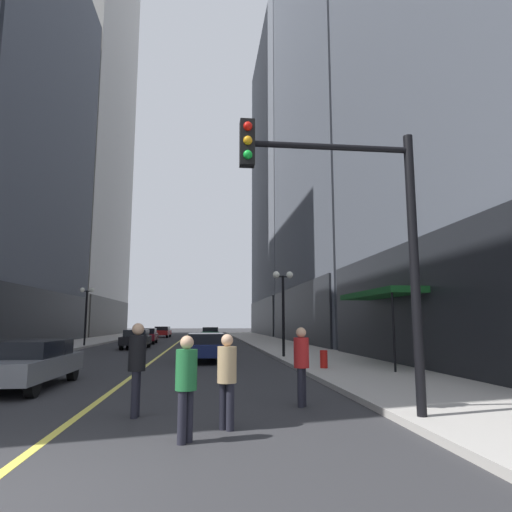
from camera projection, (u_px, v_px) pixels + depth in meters
The scene contains 21 objects.
ground_plane at pixel (176, 344), 38.81m from camera, with size 200.00×200.00×0.00m, color #2D2D30.
sidewalk_left at pixel (77, 343), 37.91m from camera, with size 4.50×78.00×0.15m, color #ADA8A0.
sidewalk_right at pixel (270, 342), 39.74m from camera, with size 4.50×78.00×0.15m, color #ADA8A0.
lane_centre_stripe at pixel (176, 344), 38.81m from camera, with size 0.16×70.00×0.01m, color #E5D64C.
building_left_far at pixel (72, 19), 68.27m from camera, with size 15.94×26.00×94.96m.
building_right_far at pixel (312, 182), 68.80m from camera, with size 15.90×26.00×46.47m.
storefront_awning_right at pixel (380, 294), 18.71m from camera, with size 1.60×5.98×3.12m.
car_grey at pixel (27, 362), 12.74m from camera, with size 1.91×4.74×1.32m.
car_navy at pixel (206, 346), 21.43m from camera, with size 1.84×4.79×1.32m.
car_black at pixel (136, 338), 31.53m from camera, with size 1.73×4.01×1.32m.
car_maroon at pixel (146, 335), 39.10m from camera, with size 2.00×4.15×1.32m.
car_green at pixel (211, 333), 47.93m from camera, with size 1.97×4.33×1.32m.
car_red at pixel (162, 331), 55.38m from camera, with size 1.96×4.64×1.32m.
pedestrian_in_red_jacket at pixel (301, 360), 10.03m from camera, with size 0.47×0.47×1.73m.
pedestrian_in_black_coat at pixel (137, 361), 8.92m from camera, with size 0.37×0.37×1.82m.
pedestrian_in_tan_trench at pixel (227, 374), 7.87m from camera, with size 0.48×0.48×1.63m.
pedestrian_in_green_parka at pixel (186, 380), 7.04m from camera, with size 0.48×0.48×1.63m.
traffic_light_near_right at pixel (360, 221), 8.54m from camera, with size 3.43×0.35×5.65m.
street_lamp_left_far at pixel (86, 303), 33.71m from camera, with size 1.06×0.36×4.43m.
street_lamp_right_mid at pixel (283, 294), 22.91m from camera, with size 1.06×0.36×4.43m.
fire_hydrant_right at pixel (324, 361), 16.79m from camera, with size 0.28×0.28×0.80m, color red.
Camera 1 is at (2.46, -5.03, 1.84)m, focal length 31.58 mm.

